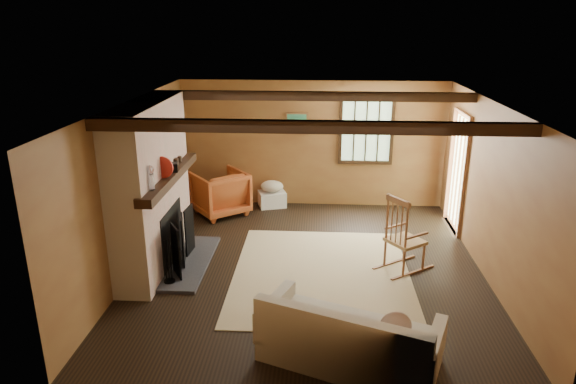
# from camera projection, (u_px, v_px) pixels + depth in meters

# --- Properties ---
(ground) EXTENTS (5.50, 5.50, 0.00)m
(ground) POSITION_uv_depth(u_px,v_px,m) (308.00, 267.00, 7.54)
(ground) COLOR black
(ground) RESTS_ON ground
(room_envelope) EXTENTS (5.02, 5.52, 2.44)m
(room_envelope) POSITION_uv_depth(u_px,v_px,m) (326.00, 155.00, 7.25)
(room_envelope) COLOR brown
(room_envelope) RESTS_ON ground
(fireplace) EXTENTS (1.02, 2.30, 2.40)m
(fireplace) POSITION_uv_depth(u_px,v_px,m) (153.00, 193.00, 7.32)
(fireplace) COLOR #B04B44
(fireplace) RESTS_ON ground
(rug) EXTENTS (2.50, 3.00, 0.01)m
(rug) POSITION_uv_depth(u_px,v_px,m) (322.00, 274.00, 7.34)
(rug) COLOR #CCAD88
(rug) RESTS_ON ground
(rocking_chair) EXTENTS (0.92, 0.82, 1.14)m
(rocking_chair) POSITION_uv_depth(u_px,v_px,m) (403.00, 239.00, 7.33)
(rocking_chair) COLOR tan
(rocking_chair) RESTS_ON ground
(sofa) EXTENTS (2.03, 1.43, 0.75)m
(sofa) POSITION_uv_depth(u_px,v_px,m) (348.00, 342.00, 5.34)
(sofa) COLOR beige
(sofa) RESTS_ON ground
(firewood_pile) EXTENTS (0.66, 0.12, 0.24)m
(firewood_pile) POSITION_uv_depth(u_px,v_px,m) (216.00, 202.00, 9.89)
(firewood_pile) COLOR #513622
(firewood_pile) RESTS_ON ground
(laundry_basket) EXTENTS (0.59, 0.51, 0.30)m
(laundry_basket) POSITION_uv_depth(u_px,v_px,m) (272.00, 199.00, 9.95)
(laundry_basket) COLOR white
(laundry_basket) RESTS_ON ground
(basket_pillow) EXTENTS (0.47, 0.39, 0.22)m
(basket_pillow) POSITION_uv_depth(u_px,v_px,m) (272.00, 186.00, 9.87)
(basket_pillow) COLOR beige
(basket_pillow) RESTS_ON laundry_basket
(armchair) EXTENTS (1.24, 1.25, 0.82)m
(armchair) POSITION_uv_depth(u_px,v_px,m) (220.00, 193.00, 9.49)
(armchair) COLOR #BF6026
(armchair) RESTS_ON ground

